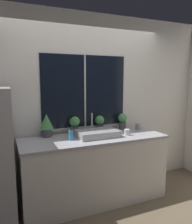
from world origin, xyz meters
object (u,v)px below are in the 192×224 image
(potted_plant_far_left, at_px, (46,124))
(potted_plant_center_right, at_px, (100,123))
(mug_white, at_px, (127,132))
(mug_grey, at_px, (138,127))
(potted_plant_center_left, at_px, (75,124))
(sink, at_px, (98,133))
(potted_plant_far_right, at_px, (122,120))
(soap_bottle, at_px, (71,135))

(potted_plant_far_left, height_order, potted_plant_center_right, potted_plant_far_left)
(potted_plant_far_left, xyz_separation_m, potted_plant_center_right, (0.80, 0.00, -0.05))
(mug_white, height_order, mug_grey, mug_grey)
(potted_plant_center_left, height_order, potted_plant_center_right, potted_plant_center_left)
(sink, distance_m, mug_white, 0.43)
(potted_plant_far_left, distance_m, potted_plant_far_right, 1.21)
(potted_plant_far_left, relative_size, potted_plant_center_right, 1.32)
(potted_plant_far_left, bearing_deg, sink, -21.55)
(mug_grey, bearing_deg, potted_plant_center_left, 172.13)
(mug_grey, bearing_deg, potted_plant_far_left, 174.38)
(sink, relative_size, soap_bottle, 3.44)
(mug_white, xyz_separation_m, mug_grey, (0.33, 0.22, 0.01))
(sink, xyz_separation_m, mug_white, (0.41, -0.10, -0.00))
(potted_plant_center_left, bearing_deg, soap_bottle, -116.16)
(potted_plant_center_right, distance_m, soap_bottle, 0.62)
(sink, bearing_deg, soap_bottle, -175.18)
(soap_bottle, bearing_deg, potted_plant_far_left, 131.73)
(potted_plant_center_left, height_order, potted_plant_far_right, potted_plant_center_left)
(potted_plant_center_right, relative_size, potted_plant_far_right, 0.97)
(mug_white, bearing_deg, potted_plant_far_right, 69.75)
(potted_plant_far_right, bearing_deg, soap_bottle, -162.71)
(sink, relative_size, potted_plant_far_left, 1.78)
(sink, relative_size, mug_white, 6.43)
(potted_plant_far_right, distance_m, soap_bottle, 0.99)
(mug_white, distance_m, mug_grey, 0.40)
(potted_plant_far_right, height_order, mug_white, potted_plant_far_right)
(potted_plant_far_left, height_order, potted_plant_far_right, potted_plant_far_left)
(potted_plant_center_left, distance_m, soap_bottle, 0.34)
(potted_plant_far_left, distance_m, mug_white, 1.14)
(potted_plant_center_left, relative_size, mug_white, 2.90)
(potted_plant_far_left, bearing_deg, potted_plant_center_right, 0.00)
(potted_plant_center_left, height_order, soap_bottle, potted_plant_center_left)
(potted_plant_far_right, relative_size, mug_grey, 2.44)
(potted_plant_center_left, bearing_deg, mug_white, -28.55)
(mug_white, bearing_deg, soap_bottle, 175.16)
(potted_plant_center_left, distance_m, potted_plant_center_right, 0.40)
(sink, height_order, soap_bottle, sink)
(potted_plant_center_left, height_order, mug_grey, potted_plant_center_left)
(potted_plant_far_right, bearing_deg, mug_grey, -34.47)
(soap_bottle, relative_size, mug_white, 1.87)
(sink, xyz_separation_m, soap_bottle, (-0.40, -0.03, 0.02))
(potted_plant_far_right, bearing_deg, potted_plant_far_left, 180.00)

